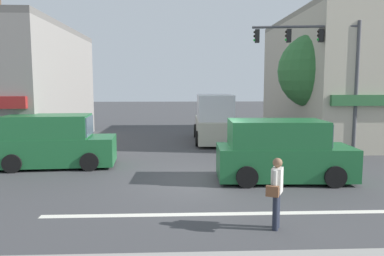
{
  "coord_description": "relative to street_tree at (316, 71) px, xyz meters",
  "views": [
    {
      "loc": [
        -1.04,
        -12.78,
        3.33
      ],
      "look_at": [
        -0.4,
        2.0,
        1.6
      ],
      "focal_mm": 35.0,
      "sensor_mm": 36.0,
      "label": 1
    }
  ],
  "objects": [
    {
      "name": "ground_plane",
      "position": [
        -6.49,
        -7.12,
        -4.04
      ],
      "size": [
        120.0,
        120.0,
        0.0
      ],
      "primitive_type": "plane",
      "color": "#3D3D3F"
    },
    {
      "name": "lane_marking_stripe",
      "position": [
        -6.49,
        -10.62,
        -4.03
      ],
      "size": [
        9.0,
        0.24,
        0.01
      ],
      "primitive_type": "cube",
      "color": "silver",
      "rests_on": "ground"
    },
    {
      "name": "street_tree",
      "position": [
        0.0,
        0.0,
        0.0
      ],
      "size": [
        4.07,
        4.07,
        6.08
      ],
      "color": "#4C3823",
      "rests_on": "ground"
    },
    {
      "name": "utility_pole_near_left",
      "position": [
        -15.1,
        -3.04,
        0.57
      ],
      "size": [
        1.4,
        0.22,
        8.9
      ],
      "color": "brown",
      "rests_on": "ground"
    },
    {
      "name": "traffic_light_mast",
      "position": [
        -0.51,
        -2.78,
        0.27
      ],
      "size": [
        4.86,
        0.79,
        6.2
      ],
      "color": "#47474C",
      "rests_on": "ground"
    },
    {
      "name": "box_truck_crossing_leftbound",
      "position": [
        -5.32,
        1.54,
        -2.78
      ],
      "size": [
        2.35,
        5.65,
        2.75
      ],
      "color": "#B7B29E",
      "rests_on": "ground"
    },
    {
      "name": "van_approaching_near",
      "position": [
        -12.45,
        -4.76,
        -3.03
      ],
      "size": [
        4.71,
        2.27,
        2.11
      ],
      "color": "#1E6033",
      "rests_on": "ground"
    },
    {
      "name": "van_crossing_rightbound",
      "position": [
        -3.88,
        -7.34,
        -3.03
      ],
      "size": [
        4.67,
        2.19,
        2.11
      ],
      "color": "#1E6033",
      "rests_on": "ground"
    },
    {
      "name": "pedestrian_foreground_with_bag",
      "position": [
        -5.24,
        -11.68,
        -3.08
      ],
      "size": [
        0.5,
        0.65,
        1.67
      ],
      "color": "#232838",
      "rests_on": "ground"
    }
  ]
}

